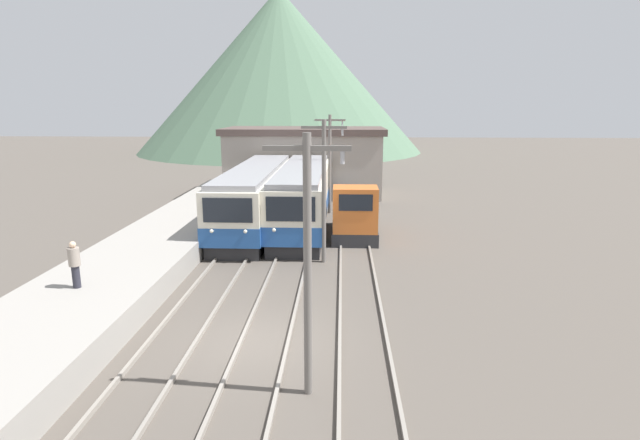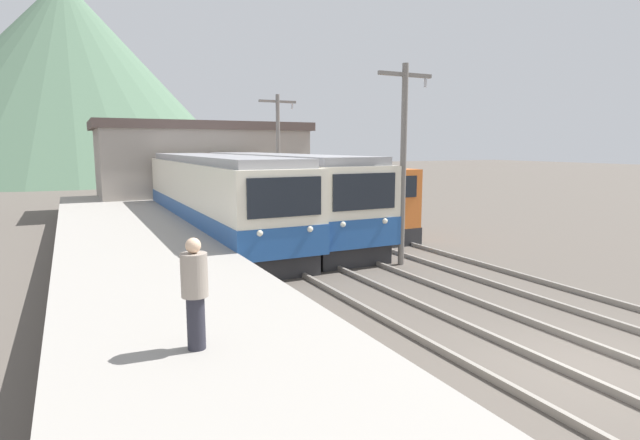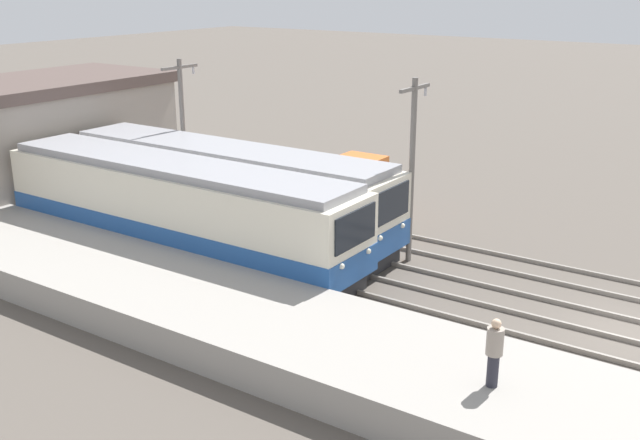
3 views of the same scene
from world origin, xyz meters
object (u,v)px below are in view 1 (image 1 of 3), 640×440
shunting_locomotive (354,215)px  catenary_mast_mid (324,186)px  catenary_mast_far (330,160)px  person_on_platform (75,263)px  commuter_train_center (303,198)px  commuter_train_left (256,198)px  catenary_mast_near (308,258)px

shunting_locomotive → catenary_mast_mid: size_ratio=0.84×
catenary_mast_mid → catenary_mast_far: (0.00, 10.75, 0.00)m
catenary_mast_far → person_on_platform: (-8.20, -17.07, -1.67)m
person_on_platform → commuter_train_center: bearing=63.6°
commuter_train_left → catenary_mast_near: bearing=-76.4°
shunting_locomotive → person_on_platform: bearing=-131.2°
shunting_locomotive → person_on_platform: size_ratio=3.36×
catenary_mast_near → catenary_mast_mid: (0.00, 10.75, 0.00)m
commuter_train_left → commuter_train_center: bearing=1.3°
shunting_locomotive → catenary_mast_near: size_ratio=0.84×
commuter_train_left → catenary_mast_mid: (4.31, -7.06, 1.91)m
commuter_train_center → catenary_mast_near: bearing=-85.2°
commuter_train_left → commuter_train_center: (2.80, 0.06, 0.01)m
catenary_mast_mid → catenary_mast_far: 10.75m
commuter_train_left → person_on_platform: 13.94m
catenary_mast_mid → commuter_train_center: bearing=102.0°
shunting_locomotive → catenary_mast_mid: catenary_mast_mid is taller
commuter_train_left → commuter_train_center: size_ratio=1.03×
shunting_locomotive → catenary_mast_far: (-1.49, 6.02, 2.35)m
catenary_mast_near → person_on_platform: (-8.20, 4.42, -1.67)m
commuter_train_center → shunting_locomotive: commuter_train_center is taller
commuter_train_left → catenary_mast_mid: 8.49m
person_on_platform → commuter_train_left: bearing=73.8°
shunting_locomotive → catenary_mast_near: 15.73m
person_on_platform → shunting_locomotive: bearing=48.8°
commuter_train_left → catenary_mast_mid: bearing=-58.6°
commuter_train_center → person_on_platform: 15.02m
shunting_locomotive → catenary_mast_far: 6.63m
commuter_train_center → catenary_mast_far: 4.36m
catenary_mast_far → person_on_platform: size_ratio=3.98×
shunting_locomotive → catenary_mast_far: bearing=103.9°
person_on_platform → catenary_mast_mid: bearing=37.7°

